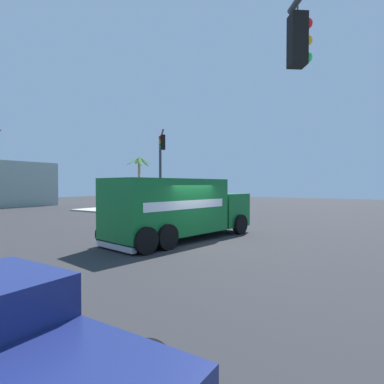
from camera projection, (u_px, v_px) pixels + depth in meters
name	position (u px, v px, depth m)	size (l,w,h in m)	color
ground_plane	(191.00, 243.00, 13.13)	(100.00, 100.00, 0.00)	#2B2B2D
sidewalk_corner_far	(156.00, 209.00, 31.29)	(11.79, 11.79, 0.14)	#B2ADA0
delivery_truck	(179.00, 208.00, 14.08)	(7.96, 3.75, 2.78)	#146B2D
traffic_light_primary	(161.00, 162.00, 22.40)	(3.53, 3.20, 6.08)	#38383D
vending_machine_red	(153.00, 198.00, 33.49)	(1.15, 1.17, 1.85)	red
vending_machine_blue	(145.00, 200.00, 28.86)	(1.14, 1.08, 1.85)	#0F38B2
palm_tree_far	(139.00, 173.00, 32.93)	(2.67, 2.55, 5.39)	#7A6647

